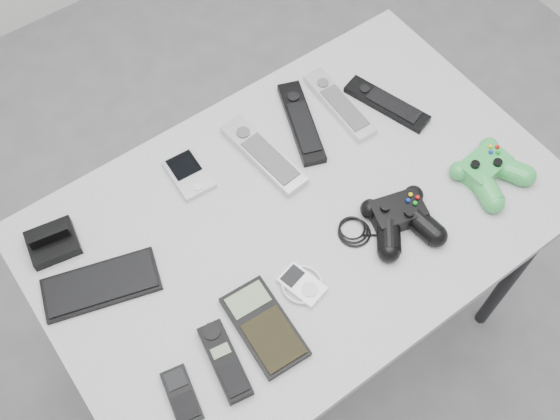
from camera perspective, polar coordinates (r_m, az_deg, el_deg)
floor at (r=1.97m, az=0.72°, el=-14.02°), size 3.50×3.50×0.00m
desk at (r=1.40m, az=1.66°, el=-1.61°), size 1.08×0.69×0.72m
pda_keyboard at (r=1.32m, az=-15.32°, el=-6.26°), size 0.24×0.15×0.01m
dock_bracket at (r=1.37m, az=-19.32°, el=-2.46°), size 0.11×0.10×0.05m
pda at (r=1.40m, az=-7.93°, el=3.12°), size 0.08×0.12×0.02m
remote_silver_a at (r=1.41m, az=-1.45°, el=4.85°), size 0.08×0.23×0.03m
remote_black_a at (r=1.47m, az=1.86°, el=7.67°), size 0.13×0.23×0.02m
remote_black_b at (r=1.52m, az=9.28°, el=9.14°), size 0.11×0.21×0.02m
remote_silver_b at (r=1.51m, az=5.18°, el=9.17°), size 0.06×0.22×0.02m
mobile_phone at (r=1.21m, az=-8.56°, el=-15.68°), size 0.07×0.11×0.02m
cordless_handset at (r=1.22m, az=-4.83°, el=-12.96°), size 0.07×0.16×0.02m
calculator at (r=1.24m, az=-1.38°, el=-10.08°), size 0.10×0.19×0.02m
mp3_player at (r=1.27m, az=1.94°, el=-6.50°), size 0.10×0.10×0.02m
controller_black at (r=1.34m, az=10.48°, el=-0.69°), size 0.29×0.22×0.05m
controller_green at (r=1.45m, az=17.78°, el=3.34°), size 0.16×0.17×0.05m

